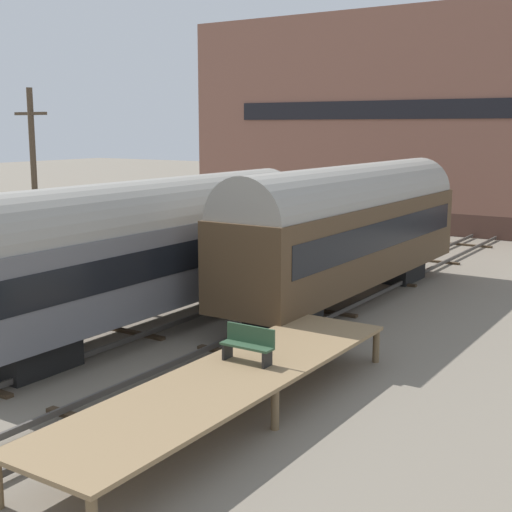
{
  "coord_description": "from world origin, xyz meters",
  "views": [
    {
      "loc": [
        16.04,
        -14.03,
        6.87
      ],
      "look_at": [
        2.04,
        7.39,
        2.2
      ],
      "focal_mm": 50.0,
      "sensor_mm": 36.0,
      "label": 1
    }
  ],
  "objects_px": {
    "train_car_brown": "(350,225)",
    "bench": "(248,343)",
    "utility_pole": "(35,190)",
    "train_car_grey": "(148,246)"
  },
  "relations": [
    {
      "from": "train_car_brown",
      "to": "bench",
      "type": "xyz_separation_m",
      "value": [
        2.48,
        -10.84,
        -1.51
      ]
    },
    {
      "from": "bench",
      "to": "utility_pole",
      "type": "relative_size",
      "value": 0.17
    },
    {
      "from": "train_car_brown",
      "to": "utility_pole",
      "type": "distance_m",
      "value": 12.71
    },
    {
      "from": "bench",
      "to": "utility_pole",
      "type": "bearing_deg",
      "value": 159.98
    },
    {
      "from": "bench",
      "to": "utility_pole",
      "type": "xyz_separation_m",
      "value": [
        -13.69,
        4.99,
        2.79
      ]
    },
    {
      "from": "train_car_brown",
      "to": "bench",
      "type": "distance_m",
      "value": 11.22
    },
    {
      "from": "train_car_brown",
      "to": "train_car_grey",
      "type": "distance_m",
      "value": 8.22
    },
    {
      "from": "train_car_grey",
      "to": "bench",
      "type": "xyz_separation_m",
      "value": [
        6.57,
        -3.7,
        -1.34
      ]
    },
    {
      "from": "train_car_grey",
      "to": "bench",
      "type": "distance_m",
      "value": 7.66
    },
    {
      "from": "utility_pole",
      "to": "train_car_grey",
      "type": "bearing_deg",
      "value": -10.23
    }
  ]
}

